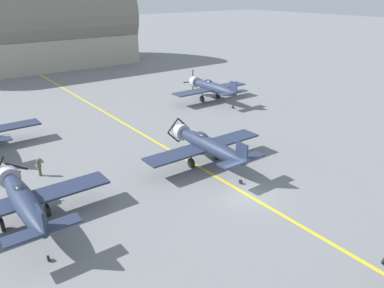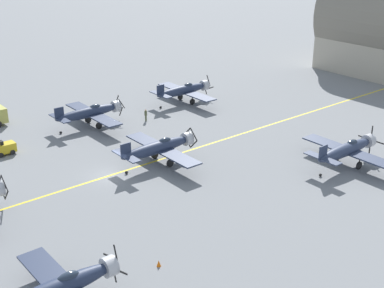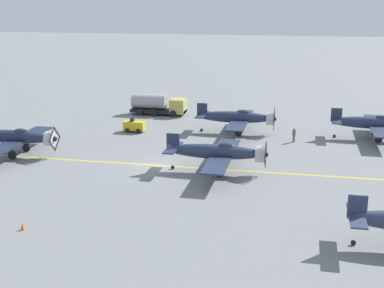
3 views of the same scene
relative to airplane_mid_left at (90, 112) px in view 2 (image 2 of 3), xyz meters
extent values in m
plane|color=slate|center=(15.04, -5.81, -2.01)|extent=(400.00, 400.00, 0.00)
cube|color=yellow|center=(15.04, -5.81, -2.01)|extent=(0.30, 160.00, 0.01)
ellipsoid|color=#242F48|center=(0.00, -0.41, 0.04)|extent=(1.50, 9.50, 1.42)
cylinder|color=#B7B7BC|center=(0.00, 4.04, 0.04)|extent=(1.57, 0.90, 1.58)
ellipsoid|color=#232D3D|center=(0.00, 0.73, 0.60)|extent=(0.80, 1.70, 0.76)
cube|color=#242F48|center=(0.00, 0.35, -0.30)|extent=(12.00, 2.10, 0.16)
cube|color=#242F48|center=(0.00, -4.50, 0.19)|extent=(4.40, 1.10, 0.12)
cube|color=#242F48|center=(0.00, -4.50, 0.84)|extent=(0.14, 1.30, 1.60)
sphere|color=black|center=(0.00, 4.54, 0.04)|extent=(0.56, 0.56, 0.56)
cube|color=black|center=(-0.46, 4.54, 0.78)|extent=(1.04, 0.06, 1.56)
cube|color=black|center=(-0.74, 4.54, -0.42)|extent=(1.56, 0.06, 1.04)
cube|color=black|center=(0.46, 4.54, -0.71)|extent=(1.04, 0.06, 1.56)
cube|color=black|center=(0.74, 4.54, 0.50)|extent=(1.56, 0.06, 1.04)
cylinder|color=black|center=(-1.50, 0.35, -0.93)|extent=(0.14, 0.14, 1.26)
cylinder|color=black|center=(-1.50, 0.35, -1.56)|extent=(0.22, 0.90, 0.90)
cylinder|color=black|center=(1.50, 0.35, -0.93)|extent=(0.14, 0.14, 1.26)
cylinder|color=black|center=(1.50, 0.35, -1.56)|extent=(0.22, 0.90, 0.90)
cylinder|color=black|center=(0.00, -4.56, -1.83)|extent=(0.12, 0.36, 0.36)
ellipsoid|color=#2D3751|center=(29.80, 15.86, 0.04)|extent=(1.50, 9.50, 1.42)
cylinder|color=#B7B7BC|center=(29.80, 20.31, 0.04)|extent=(1.57, 0.90, 1.58)
ellipsoid|color=#232D3D|center=(29.80, 17.00, 0.60)|extent=(0.80, 1.70, 0.76)
cube|color=#2D3751|center=(29.80, 16.62, -0.30)|extent=(12.00, 2.10, 0.16)
cube|color=#2D3751|center=(29.80, 11.77, 0.19)|extent=(4.40, 1.10, 0.12)
cube|color=#2D3751|center=(29.80, 11.77, 0.84)|extent=(0.14, 1.30, 1.60)
sphere|color=black|center=(29.80, 20.81, 0.04)|extent=(0.56, 0.56, 0.56)
cube|color=black|center=(29.80, 20.81, -0.84)|extent=(0.14, 0.06, 1.75)
cube|color=black|center=(30.68, 20.81, 0.04)|extent=(1.75, 0.06, 0.14)
cube|color=black|center=(29.80, 20.81, 0.91)|extent=(0.14, 0.06, 1.75)
cube|color=black|center=(28.93, 20.81, 0.04)|extent=(1.75, 0.06, 0.14)
cylinder|color=black|center=(28.30, 16.62, -0.93)|extent=(0.14, 0.14, 1.26)
cylinder|color=black|center=(28.30, 16.62, -1.56)|extent=(0.22, 0.90, 0.90)
cylinder|color=black|center=(31.30, 16.62, -0.93)|extent=(0.14, 0.14, 1.26)
cylinder|color=black|center=(31.30, 16.62, -1.56)|extent=(0.22, 0.90, 0.90)
cylinder|color=black|center=(29.80, 11.71, -1.83)|extent=(0.12, 0.36, 0.36)
sphere|color=black|center=(14.55, -17.59, 0.04)|extent=(0.56, 0.56, 0.56)
cube|color=black|center=(13.97, -17.59, 0.69)|extent=(1.28, 0.06, 1.39)
cube|color=black|center=(13.91, -17.59, -0.55)|extent=(1.39, 0.06, 1.28)
cube|color=black|center=(15.14, -17.59, -0.61)|extent=(1.28, 0.06, 1.39)
cube|color=black|center=(15.20, -17.59, 0.63)|extent=(1.39, 0.06, 1.28)
ellipsoid|color=#263049|center=(15.87, -0.31, 0.04)|extent=(1.50, 9.50, 1.42)
cylinder|color=#B7B7BC|center=(15.87, 4.14, 0.04)|extent=(1.58, 0.90, 1.58)
ellipsoid|color=#232D3D|center=(15.87, 0.83, 0.60)|extent=(0.80, 1.70, 0.76)
cube|color=#263049|center=(15.87, 0.45, -0.30)|extent=(12.00, 2.10, 0.16)
cube|color=#263049|center=(15.87, -4.40, 0.19)|extent=(4.40, 1.10, 0.12)
cube|color=#263049|center=(15.87, -4.40, 0.84)|extent=(0.14, 1.30, 1.60)
sphere|color=black|center=(15.87, 4.64, 0.04)|extent=(0.56, 0.56, 0.56)
cube|color=black|center=(15.26, 4.64, 0.66)|extent=(1.33, 0.06, 1.34)
cube|color=black|center=(15.25, 4.64, -0.58)|extent=(1.34, 0.06, 1.33)
cube|color=black|center=(16.49, 4.64, -0.58)|extent=(1.33, 0.06, 1.34)
cube|color=black|center=(16.49, 4.64, 0.65)|extent=(1.34, 0.06, 1.33)
cylinder|color=black|center=(14.37, 0.45, -0.93)|extent=(0.14, 0.14, 1.26)
cylinder|color=black|center=(14.37, 0.45, -1.56)|extent=(0.22, 0.90, 0.90)
cylinder|color=black|center=(17.37, 0.45, -0.93)|extent=(0.14, 0.14, 1.26)
cylinder|color=black|center=(17.37, 0.45, -1.56)|extent=(0.22, 0.90, 0.90)
cylinder|color=black|center=(15.87, -4.46, -1.83)|extent=(0.12, 0.36, 0.36)
ellipsoid|color=#263049|center=(-0.23, 16.01, 0.04)|extent=(1.50, 9.50, 1.42)
cylinder|color=#B7B7BC|center=(-0.23, 20.46, 0.04)|extent=(1.57, 0.90, 1.58)
ellipsoid|color=#232D3D|center=(-0.23, 17.15, 0.60)|extent=(0.80, 1.70, 0.76)
cube|color=#263049|center=(-0.23, 16.77, -0.30)|extent=(12.00, 2.10, 0.16)
cube|color=#263049|center=(-0.23, 11.92, 0.19)|extent=(4.40, 1.10, 0.12)
cube|color=#263049|center=(-0.23, 11.92, 0.84)|extent=(0.14, 1.30, 1.60)
sphere|color=black|center=(-0.23, 20.96, 0.04)|extent=(0.56, 0.56, 0.56)
cube|color=black|center=(0.56, 20.96, -0.34)|extent=(1.64, 0.06, 0.89)
cube|color=black|center=(0.16, 20.96, 0.83)|extent=(0.89, 0.06, 1.64)
cube|color=black|center=(-1.01, 20.96, 0.42)|extent=(1.64, 0.06, 0.89)
cube|color=black|center=(-0.61, 20.96, -0.75)|extent=(0.89, 0.06, 1.64)
cylinder|color=black|center=(-1.73, 16.77, -0.93)|extent=(0.14, 0.14, 1.26)
cylinder|color=black|center=(-1.73, 16.77, -1.56)|extent=(0.22, 0.90, 0.90)
cylinder|color=black|center=(1.27, 16.77, -0.93)|extent=(0.14, 0.14, 1.26)
cylinder|color=black|center=(1.27, 16.77, -1.56)|extent=(0.22, 0.90, 0.90)
cylinder|color=black|center=(-0.23, 11.86, -1.83)|extent=(0.12, 0.36, 0.36)
cylinder|color=#B7B7BC|center=(32.22, -16.30, 0.04)|extent=(1.58, 0.90, 1.58)
ellipsoid|color=#232D3D|center=(32.22, -19.61, 0.60)|extent=(0.80, 1.70, 0.76)
sphere|color=black|center=(32.22, -15.80, 0.04)|extent=(0.56, 0.56, 0.56)
cube|color=black|center=(32.46, -15.80, 0.88)|extent=(0.62, 0.06, 1.72)
cube|color=black|center=(31.38, -15.80, 0.28)|extent=(1.72, 0.06, 0.62)
cube|color=black|center=(31.97, -15.80, -0.80)|extent=(0.62, 0.06, 1.72)
cube|color=black|center=(33.06, -15.80, -0.21)|extent=(1.72, 0.06, 0.62)
cylinder|color=black|center=(30.72, -19.99, -0.93)|extent=(0.14, 0.14, 1.26)
cube|color=gold|center=(1.98, -12.84, -1.21)|extent=(1.40, 2.60, 1.10)
cube|color=black|center=(1.98, -13.10, -0.44)|extent=(0.70, 0.36, 0.44)
cylinder|color=black|center=(1.29, -12.13, -1.71)|extent=(0.20, 0.60, 0.60)
cylinder|color=black|center=(2.66, -12.13, -1.71)|extent=(0.20, 0.60, 0.60)
cylinder|color=black|center=(2.66, -13.56, -1.71)|extent=(0.20, 0.60, 0.60)
cylinder|color=#515638|center=(2.90, 7.05, -1.61)|extent=(0.25, 0.25, 0.81)
cylinder|color=#515638|center=(2.90, 7.05, -0.86)|extent=(0.37, 0.37, 0.68)
sphere|color=tan|center=(2.90, 7.05, -0.41)|extent=(0.22, 0.22, 0.22)
cone|color=orange|center=(32.15, -11.77, -1.74)|extent=(0.36, 0.36, 0.55)
camera|label=1|loc=(-3.85, -24.14, 13.09)|focal=35.00mm
camera|label=2|loc=(61.92, -32.46, 23.56)|focal=50.00mm
camera|label=3|loc=(64.90, 7.70, 14.36)|focal=50.00mm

